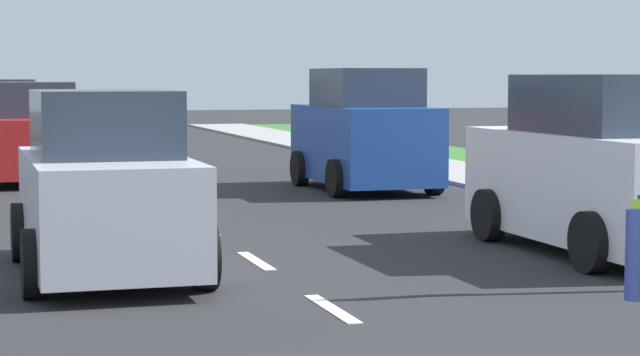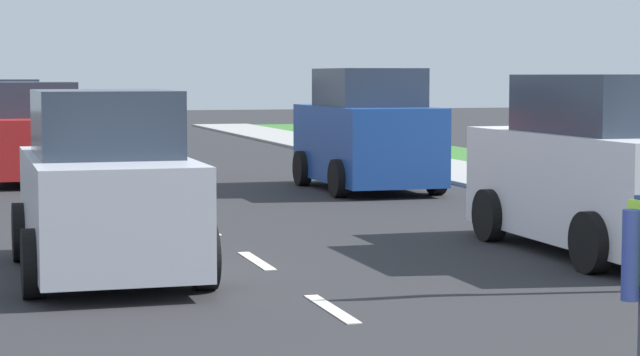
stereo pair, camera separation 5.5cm
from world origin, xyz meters
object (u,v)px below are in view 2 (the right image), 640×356
car_oncoming_third (15,111)px  car_oncoming_lead (106,190)px  car_oncoming_second (35,135)px  car_parked_curbside (608,170)px  car_parked_far (367,134)px

car_oncoming_third → car_oncoming_lead: (-0.14, -28.78, -0.01)m
car_oncoming_second → car_oncoming_lead: (0.12, -11.91, -0.02)m
car_parked_curbside → car_oncoming_lead: size_ratio=1.09×
car_parked_curbside → car_oncoming_third: 29.49m
car_oncoming_second → car_oncoming_third: size_ratio=0.97×
car_oncoming_second → car_oncoming_lead: car_oncoming_second is taller
car_oncoming_third → car_oncoming_lead: car_oncoming_third is taller
car_parked_curbside → car_oncoming_third: bearing=101.4°
car_oncoming_second → car_parked_curbside: (6.11, -12.04, 0.07)m
car_oncoming_second → car_oncoming_third: bearing=89.1°
car_parked_curbside → car_oncoming_third: car_parked_curbside is taller
car_oncoming_lead → car_parked_far: car_parked_far is taller
car_parked_curbside → car_parked_far: size_ratio=1.11×
car_oncoming_third → car_oncoming_lead: 28.78m
car_oncoming_lead → car_oncoming_third: bearing=89.7°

